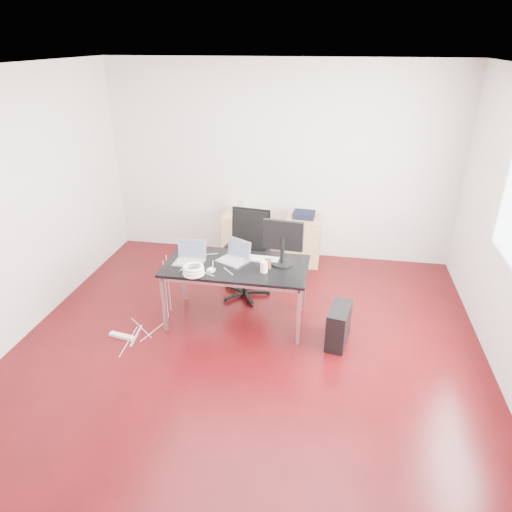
% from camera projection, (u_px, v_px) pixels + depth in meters
% --- Properties ---
extents(room_shell, '(5.00, 5.00, 5.00)m').
position_uv_depth(room_shell, '(250.00, 228.00, 4.29)').
color(room_shell, '#3A0609').
rests_on(room_shell, ground).
extents(desk, '(1.60, 0.80, 0.73)m').
position_uv_depth(desk, '(236.00, 269.00, 5.12)').
color(desk, black).
rests_on(desk, ground).
extents(office_chair, '(0.54, 0.56, 1.08)m').
position_uv_depth(office_chair, '(247.00, 250.00, 5.74)').
color(office_chair, black).
rests_on(office_chair, ground).
extents(filing_cabinet_left, '(0.50, 0.50, 0.70)m').
position_uv_depth(filing_cabinet_left, '(242.00, 236.00, 6.81)').
color(filing_cabinet_left, tan).
rests_on(filing_cabinet_left, ground).
extents(filing_cabinet_right, '(0.50, 0.50, 0.70)m').
position_uv_depth(filing_cabinet_right, '(303.00, 240.00, 6.67)').
color(filing_cabinet_right, tan).
rests_on(filing_cabinet_right, ground).
extents(pc_tower, '(0.28, 0.48, 0.44)m').
position_uv_depth(pc_tower, '(339.00, 326.00, 4.91)').
color(pc_tower, black).
rests_on(pc_tower, ground).
extents(wastebasket, '(0.27, 0.27, 0.28)m').
position_uv_depth(wastebasket, '(254.00, 258.00, 6.61)').
color(wastebasket, black).
rests_on(wastebasket, ground).
extents(power_strip, '(0.31, 0.11, 0.04)m').
position_uv_depth(power_strip, '(122.00, 336.00, 5.08)').
color(power_strip, white).
rests_on(power_strip, ground).
extents(laptop_left, '(0.33, 0.26, 0.23)m').
position_uv_depth(laptop_left, '(190.00, 257.00, 5.14)').
color(laptop_left, silver).
rests_on(laptop_left, desk).
extents(laptop_right, '(0.41, 0.38, 0.23)m').
position_uv_depth(laptop_right, '(235.00, 256.00, 5.16)').
color(laptop_right, silver).
rests_on(laptop_right, desk).
extents(monitor, '(0.45, 0.26, 0.51)m').
position_uv_depth(monitor, '(283.00, 240.00, 5.01)').
color(monitor, black).
rests_on(monitor, desk).
extents(keyboard, '(0.45, 0.16, 0.02)m').
position_uv_depth(keyboard, '(260.00, 259.00, 5.21)').
color(keyboard, white).
rests_on(keyboard, desk).
extents(cup_white, '(0.10, 0.10, 0.12)m').
position_uv_depth(cup_white, '(264.00, 267.00, 4.91)').
color(cup_white, white).
rests_on(cup_white, desk).
extents(cup_brown, '(0.09, 0.09, 0.10)m').
position_uv_depth(cup_brown, '(268.00, 264.00, 5.00)').
color(cup_brown, brown).
rests_on(cup_brown, desk).
extents(cable_coil, '(0.24, 0.24, 0.11)m').
position_uv_depth(cable_coil, '(194.00, 270.00, 4.86)').
color(cable_coil, white).
rests_on(cable_coil, desk).
extents(power_adapter, '(0.09, 0.09, 0.03)m').
position_uv_depth(power_adapter, '(211.00, 270.00, 4.95)').
color(power_adapter, white).
rests_on(power_adapter, desk).
extents(speaker, '(0.10, 0.10, 0.18)m').
position_uv_depth(speaker, '(240.00, 207.00, 6.64)').
color(speaker, '#9E9E9E').
rests_on(speaker, filing_cabinet_left).
extents(navy_garment, '(0.31, 0.26, 0.09)m').
position_uv_depth(navy_garment, '(304.00, 215.00, 6.49)').
color(navy_garment, black).
rests_on(navy_garment, filing_cabinet_right).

